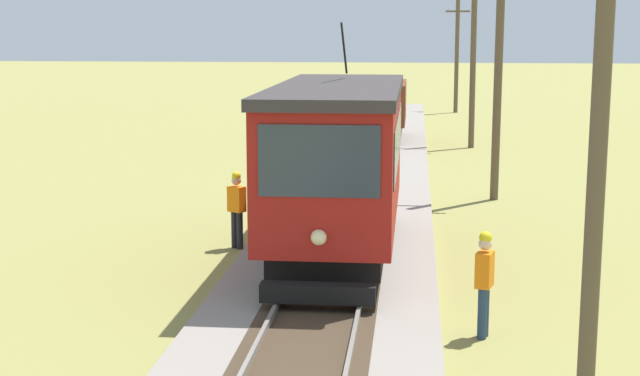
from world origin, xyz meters
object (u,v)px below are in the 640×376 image
(utility_pole_distant, at_px, (457,54))
(gravel_pile, at_px, (298,118))
(utility_pole_far, at_px, (474,43))
(red_tram, at_px, (338,161))
(freight_car, at_px, (378,107))
(second_worker, at_px, (237,206))
(utility_pole_mid, at_px, (499,64))
(utility_pole_near_tram, at_px, (598,147))
(track_worker, at_px, (484,279))

(utility_pole_distant, height_order, gravel_pile, utility_pole_distant)
(utility_pole_far, xyz_separation_m, utility_pole_distant, (0.00, 15.96, -0.92))
(red_tram, xyz_separation_m, freight_car, (-0.00, 21.00, -0.64))
(gravel_pile, bearing_deg, utility_pole_distant, 51.05)
(second_worker, bearing_deg, freight_car, 25.48)
(utility_pole_mid, height_order, utility_pole_far, utility_pole_far)
(freight_car, relative_size, utility_pole_distant, 0.79)
(freight_car, bearing_deg, utility_pole_far, -14.56)
(gravel_pile, height_order, second_worker, second_worker)
(utility_pole_mid, bearing_deg, freight_car, 106.54)
(freight_car, height_order, utility_pole_near_tram, utility_pole_near_tram)
(track_worker, bearing_deg, gravel_pile, -60.17)
(utility_pole_distant, relative_size, track_worker, 3.70)
(utility_pole_mid, height_order, second_worker, utility_pole_mid)
(freight_car, height_order, track_worker, freight_car)
(utility_pole_mid, height_order, utility_pole_distant, utility_pole_mid)
(track_worker, relative_size, second_worker, 1.00)
(utility_pole_distant, xyz_separation_m, second_worker, (-6.35, -34.92, -2.41))
(gravel_pile, bearing_deg, utility_pole_mid, -66.27)
(gravel_pile, relative_size, second_worker, 1.63)
(track_worker, bearing_deg, red_tram, -42.63)
(utility_pole_mid, xyz_separation_m, second_worker, (-6.35, -6.66, -2.98))
(red_tram, height_order, freight_car, red_tram)
(red_tram, relative_size, second_worker, 4.79)
(track_worker, bearing_deg, utility_pole_far, -75.47)
(red_tram, xyz_separation_m, utility_pole_far, (3.95, 19.98, 2.12))
(red_tram, distance_m, utility_pole_near_tram, 8.62)
(red_tram, xyz_separation_m, utility_pole_near_tram, (3.95, -7.55, 1.33))
(utility_pole_mid, relative_size, utility_pole_distant, 1.17)
(utility_pole_mid, distance_m, utility_pole_far, 12.30)
(utility_pole_mid, xyz_separation_m, utility_pole_far, (0.00, 12.30, 0.35))
(red_tram, relative_size, utility_pole_far, 1.01)
(red_tram, distance_m, second_worker, 2.87)
(utility_pole_near_tram, distance_m, utility_pole_mid, 15.23)
(utility_pole_distant, bearing_deg, utility_pole_far, -90.00)
(utility_pole_near_tram, relative_size, track_worker, 3.84)
(utility_pole_distant, xyz_separation_m, gravel_pile, (-8.05, -9.95, -2.81))
(utility_pole_distant, distance_m, track_worker, 40.81)
(utility_pole_far, height_order, utility_pole_distant, utility_pole_far)
(gravel_pile, xyz_separation_m, track_worker, (6.87, -30.77, 0.40))
(second_worker, bearing_deg, gravel_pile, 36.20)
(freight_car, bearing_deg, utility_pole_near_tram, -82.11)
(utility_pole_distant, bearing_deg, gravel_pile, -128.95)
(freight_car, xyz_separation_m, utility_pole_near_tram, (3.96, -28.55, 1.96))
(freight_car, distance_m, utility_pole_near_tram, 28.89)
(utility_pole_near_tram, distance_m, second_worker, 10.96)
(red_tram, relative_size, utility_pole_mid, 1.10)
(freight_car, bearing_deg, utility_pole_mid, -73.46)
(utility_pole_distant, xyz_separation_m, track_worker, (-1.18, -40.72, -2.41))
(utility_pole_near_tram, relative_size, gravel_pile, 2.36)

